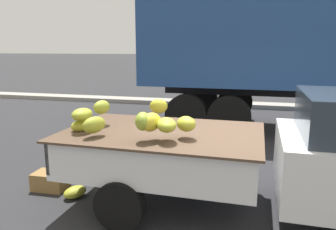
# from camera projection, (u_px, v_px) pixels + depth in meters

# --- Properties ---
(ground) EXTENTS (220.00, 220.00, 0.00)m
(ground) POSITION_uv_depth(u_px,v_px,m) (243.00, 204.00, 4.76)
(ground) COLOR #28282B
(curb_strip) EXTENTS (80.00, 0.80, 0.16)m
(curb_strip) POSITION_uv_depth(u_px,v_px,m) (250.00, 105.00, 12.52)
(curb_strip) COLOR gray
(curb_strip) RESTS_ON ground
(pickup_truck) EXTENTS (4.88, 1.93, 1.70)m
(pickup_truck) POSITION_uv_depth(u_px,v_px,m) (308.00, 157.00, 4.13)
(pickup_truck) COLOR white
(pickup_truck) RESTS_ON ground
(fallen_banana_bunch_near_tailgate) EXTENTS (0.38, 0.44, 0.17)m
(fallen_banana_bunch_near_tailgate) POSITION_uv_depth(u_px,v_px,m) (75.00, 192.00, 4.97)
(fallen_banana_bunch_near_tailgate) COLOR #A7AA2B
(fallen_banana_bunch_near_tailgate) RESTS_ON ground
(produce_crate) EXTENTS (0.53, 0.38, 0.28)m
(produce_crate) POSITION_uv_depth(u_px,v_px,m) (51.00, 181.00, 5.25)
(produce_crate) COLOR olive
(produce_crate) RESTS_ON ground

